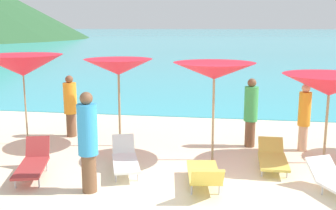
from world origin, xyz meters
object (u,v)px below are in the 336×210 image
at_px(umbrella_1, 118,67).
at_px(lounge_chair_6, 273,157).
at_px(umbrella_0, 23,65).
at_px(umbrella_2, 214,71).
at_px(beachgoer_4, 251,111).
at_px(umbrella_3, 329,85).
at_px(lounge_chair_4, 125,158).
at_px(beachgoer_3, 88,140).
at_px(beachgoer_2, 304,115).
at_px(lounge_chair_1, 204,174).
at_px(beachgoer_1, 70,105).
at_px(lounge_chair_0, 33,162).

relative_size(umbrella_1, lounge_chair_6, 1.47).
height_order(umbrella_0, umbrella_2, umbrella_0).
bearing_deg(umbrella_2, beachgoer_4, 53.66).
relative_size(umbrella_3, lounge_chair_4, 1.33).
xyz_separation_m(lounge_chair_6, beachgoer_3, (-3.53, -1.86, 0.76)).
relative_size(umbrella_0, beachgoer_2, 1.40).
relative_size(lounge_chair_1, beachgoer_3, 0.89).
bearing_deg(lounge_chair_6, umbrella_2, 166.57).
relative_size(umbrella_1, beachgoer_1, 1.30).
distance_m(umbrella_3, beachgoer_1, 6.75).
xyz_separation_m(umbrella_1, lounge_chair_6, (3.77, -1.08, -1.81)).
relative_size(lounge_chair_4, lounge_chair_6, 1.05).
xyz_separation_m(beachgoer_3, beachgoer_4, (3.10, 3.42, -0.07)).
height_order(lounge_chair_4, beachgoer_4, beachgoer_4).
bearing_deg(beachgoer_4, lounge_chair_0, -108.35).
height_order(lounge_chair_0, lounge_chair_1, lounge_chair_0).
distance_m(umbrella_0, umbrella_2, 4.93).
height_order(beachgoer_2, beachgoer_4, beachgoer_4).
height_order(umbrella_0, lounge_chair_1, umbrella_0).
bearing_deg(beachgoer_1, umbrella_2, 96.54).
height_order(umbrella_3, lounge_chair_4, umbrella_3).
bearing_deg(beachgoer_1, lounge_chair_4, 68.04).
distance_m(beachgoer_2, beachgoer_4, 1.30).
distance_m(lounge_chair_0, beachgoer_1, 3.17).
bearing_deg(umbrella_3, umbrella_0, 177.41).
xyz_separation_m(umbrella_1, beachgoer_1, (-1.62, 0.68, -1.15)).
relative_size(beachgoer_1, beachgoer_4, 0.98).
distance_m(lounge_chair_1, lounge_chair_6, 1.97).
distance_m(lounge_chair_4, lounge_chair_6, 3.23).
relative_size(umbrella_0, umbrella_1, 1.04).
bearing_deg(beachgoer_4, lounge_chair_1, -69.06).
distance_m(lounge_chair_0, beachgoer_3, 1.67).
bearing_deg(beachgoer_3, lounge_chair_4, -53.14).
height_order(umbrella_0, lounge_chair_6, umbrella_0).
relative_size(umbrella_2, umbrella_3, 1.06).
height_order(umbrella_1, umbrella_3, umbrella_1).
distance_m(umbrella_2, beachgoer_4, 1.90).
height_order(umbrella_1, beachgoer_4, umbrella_1).
xyz_separation_m(umbrella_0, beachgoer_3, (2.70, -2.72, -1.08)).
height_order(beachgoer_1, beachgoer_3, beachgoer_3).
distance_m(umbrella_1, beachgoer_1, 2.09).
relative_size(umbrella_0, umbrella_2, 1.04).
relative_size(lounge_chair_4, beachgoer_1, 0.93).
relative_size(lounge_chair_1, beachgoer_2, 1.00).
bearing_deg(lounge_chair_4, beachgoer_1, 113.38).
distance_m(lounge_chair_1, lounge_chair_4, 1.87).
height_order(beachgoer_2, beachgoer_3, beachgoer_3).
xyz_separation_m(umbrella_1, lounge_chair_4, (0.62, -1.80, -1.76)).
bearing_deg(beachgoer_4, umbrella_3, 6.59).
xyz_separation_m(lounge_chair_4, beachgoer_4, (2.72, 2.27, 0.64)).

